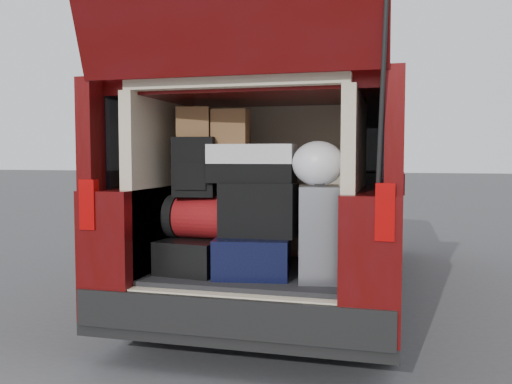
# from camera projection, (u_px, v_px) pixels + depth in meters

# --- Properties ---
(ground) EXTENTS (80.00, 80.00, 0.00)m
(ground) POSITION_uv_depth(u_px,v_px,m) (243.00, 364.00, 3.40)
(ground) COLOR #3D3D40
(ground) RESTS_ON ground
(minivan) EXTENTS (1.90, 5.35, 2.77)m
(minivan) POSITION_uv_depth(u_px,v_px,m) (297.00, 198.00, 5.13)
(minivan) COLOR black
(minivan) RESTS_ON ground
(load_floor) EXTENTS (1.24, 1.05, 0.55)m
(load_floor) POSITION_uv_depth(u_px,v_px,m) (254.00, 309.00, 3.65)
(load_floor) COLOR black
(load_floor) RESTS_ON ground
(black_hardshell) EXTENTS (0.45, 0.58, 0.22)m
(black_hardshell) POSITION_uv_depth(u_px,v_px,m) (198.00, 254.00, 3.60)
(black_hardshell) COLOR black
(black_hardshell) RESTS_ON load_floor
(navy_hardshell) EXTENTS (0.54, 0.63, 0.25)m
(navy_hardshell) POSITION_uv_depth(u_px,v_px,m) (254.00, 254.00, 3.50)
(navy_hardshell) COLOR black
(navy_hardshell) RESTS_ON load_floor
(silver_roller) EXTENTS (0.30, 0.42, 0.58)m
(silver_roller) POSITION_uv_depth(u_px,v_px,m) (319.00, 233.00, 3.32)
(silver_roller) COLOR silver
(silver_roller) RESTS_ON load_floor
(red_duffel) EXTENTS (0.45, 0.31, 0.28)m
(red_duffel) POSITION_uv_depth(u_px,v_px,m) (200.00, 217.00, 3.59)
(red_duffel) COLOR maroon
(red_duffel) RESTS_ON black_hardshell
(black_soft_case) EXTENTS (0.49, 0.30, 0.34)m
(black_soft_case) POSITION_uv_depth(u_px,v_px,m) (259.00, 209.00, 3.47)
(black_soft_case) COLOR black
(black_soft_case) RESTS_ON navy_hardshell
(backpack) EXTENTS (0.29, 0.19, 0.39)m
(backpack) POSITION_uv_depth(u_px,v_px,m) (195.00, 167.00, 3.53)
(backpack) COLOR black
(backpack) RESTS_ON red_duffel
(twotone_duffel) EXTENTS (0.56, 0.31, 0.25)m
(twotone_duffel) POSITION_uv_depth(u_px,v_px,m) (252.00, 163.00, 3.49)
(twotone_duffel) COLOR silver
(twotone_duffel) RESTS_ON black_soft_case
(grocery_sack_lower) EXTENTS (0.24, 0.21, 0.20)m
(grocery_sack_lower) POSITION_uv_depth(u_px,v_px,m) (195.00, 123.00, 3.57)
(grocery_sack_lower) COLOR brown
(grocery_sack_lower) RESTS_ON backpack
(grocery_sack_upper) EXTENTS (0.24, 0.21, 0.23)m
(grocery_sack_upper) POSITION_uv_depth(u_px,v_px,m) (231.00, 127.00, 3.56)
(grocery_sack_upper) COLOR brown
(grocery_sack_upper) RESTS_ON twotone_duffel
(plastic_bag_right) EXTENTS (0.34, 0.32, 0.27)m
(plastic_bag_right) POSITION_uv_depth(u_px,v_px,m) (318.00, 163.00, 3.28)
(plastic_bag_right) COLOR white
(plastic_bag_right) RESTS_ON silver_roller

